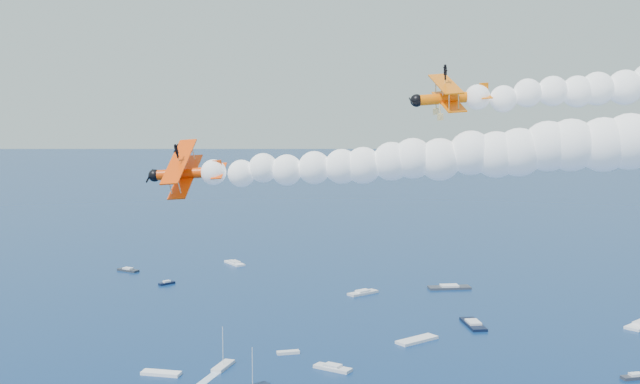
# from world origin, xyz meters

# --- Properties ---
(biplane_lead) EXTENTS (10.86, 12.57, 8.32)m
(biplane_lead) POSITION_xyz_m (4.89, 23.00, 59.15)
(biplane_lead) COLOR #FF6C05
(biplane_trail) EXTENTS (9.52, 11.70, 9.56)m
(biplane_trail) POSITION_xyz_m (-21.74, 14.55, 51.26)
(biplane_trail) COLOR #FF4305
(smoke_trail_trail) EXTENTS (73.07, 24.86, 12.70)m
(smoke_trail_trail) POSITION_xyz_m (13.46, 19.17, 54.01)
(smoke_trail_trail) COLOR white
(spectator_boats) EXTENTS (239.82, 175.11, 0.70)m
(spectator_boats) POSITION_xyz_m (-5.35, 125.52, 0.35)
(spectator_boats) COLOR silver
(spectator_boats) RESTS_ON ground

